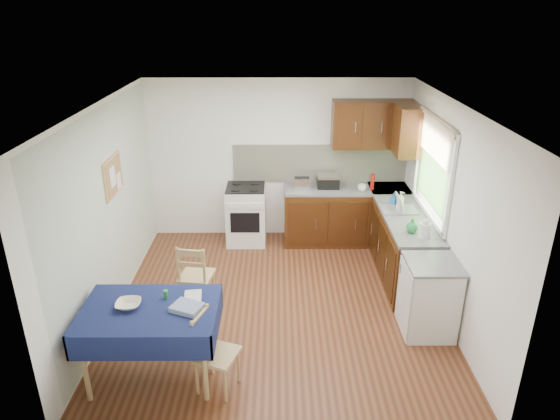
{
  "coord_description": "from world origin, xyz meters",
  "views": [
    {
      "loc": [
        -0.01,
        -5.35,
        3.52
      ],
      "look_at": [
        0.02,
        0.27,
        1.17
      ],
      "focal_mm": 32.0,
      "sensor_mm": 36.0,
      "label": 1
    }
  ],
  "objects_px": {
    "dining_table": "(150,318)",
    "kettle": "(425,229)",
    "chair_far": "(195,274)",
    "dish_rack": "(399,209)",
    "sandwich_press": "(328,181)",
    "chair_near": "(213,350)",
    "toaster": "(302,183)"
  },
  "relations": [
    {
      "from": "chair_near",
      "to": "dish_rack",
      "type": "height_order",
      "value": "dish_rack"
    },
    {
      "from": "toaster",
      "to": "dining_table",
      "type": "bearing_deg",
      "value": -104.77
    },
    {
      "from": "kettle",
      "to": "sandwich_press",
      "type": "bearing_deg",
      "value": 119.35
    },
    {
      "from": "toaster",
      "to": "sandwich_press",
      "type": "relative_size",
      "value": 0.79
    },
    {
      "from": "chair_near",
      "to": "sandwich_press",
      "type": "bearing_deg",
      "value": -2.57
    },
    {
      "from": "chair_near",
      "to": "toaster",
      "type": "bearing_deg",
      "value": 3.2
    },
    {
      "from": "dining_table",
      "to": "dish_rack",
      "type": "distance_m",
      "value": 3.63
    },
    {
      "from": "dining_table",
      "to": "toaster",
      "type": "bearing_deg",
      "value": 76.39
    },
    {
      "from": "toaster",
      "to": "dish_rack",
      "type": "distance_m",
      "value": 1.53
    },
    {
      "from": "chair_near",
      "to": "dish_rack",
      "type": "relative_size",
      "value": 1.78
    },
    {
      "from": "chair_far",
      "to": "chair_near",
      "type": "height_order",
      "value": "chair_far"
    },
    {
      "from": "sandwich_press",
      "to": "dish_rack",
      "type": "distance_m",
      "value": 1.28
    },
    {
      "from": "chair_far",
      "to": "chair_near",
      "type": "distance_m",
      "value": 1.45
    },
    {
      "from": "chair_near",
      "to": "dish_rack",
      "type": "distance_m",
      "value": 3.31
    },
    {
      "from": "toaster",
      "to": "dish_rack",
      "type": "bearing_deg",
      "value": -20.08
    },
    {
      "from": "chair_near",
      "to": "chair_far",
      "type": "bearing_deg",
      "value": 35.59
    },
    {
      "from": "sandwich_press",
      "to": "dish_rack",
      "type": "relative_size",
      "value": 0.7
    },
    {
      "from": "dining_table",
      "to": "kettle",
      "type": "bearing_deg",
      "value": 38.5
    },
    {
      "from": "dining_table",
      "to": "sandwich_press",
      "type": "relative_size",
      "value": 4.02
    },
    {
      "from": "chair_far",
      "to": "sandwich_press",
      "type": "xyz_separation_m",
      "value": [
        1.77,
        1.89,
        0.53
      ]
    },
    {
      "from": "chair_far",
      "to": "dish_rack",
      "type": "xyz_separation_m",
      "value": [
        2.65,
        0.96,
        0.46
      ]
    },
    {
      "from": "chair_far",
      "to": "toaster",
      "type": "xyz_separation_m",
      "value": [
        1.37,
        1.8,
        0.53
      ]
    },
    {
      "from": "dining_table",
      "to": "sandwich_press",
      "type": "distance_m",
      "value": 3.72
    },
    {
      "from": "dining_table",
      "to": "dish_rack",
      "type": "relative_size",
      "value": 2.8
    },
    {
      "from": "chair_far",
      "to": "dish_rack",
      "type": "bearing_deg",
      "value": -151.2
    },
    {
      "from": "toaster",
      "to": "sandwich_press",
      "type": "height_order",
      "value": "toaster"
    },
    {
      "from": "dining_table",
      "to": "chair_near",
      "type": "bearing_deg",
      "value": -1.09
    },
    {
      "from": "chair_far",
      "to": "kettle",
      "type": "bearing_deg",
      "value": -168.62
    },
    {
      "from": "chair_near",
      "to": "toaster",
      "type": "xyz_separation_m",
      "value": [
        0.99,
        3.2,
        0.55
      ]
    },
    {
      "from": "kettle",
      "to": "chair_far",
      "type": "bearing_deg",
      "value": -177.55
    },
    {
      "from": "sandwich_press",
      "to": "kettle",
      "type": "bearing_deg",
      "value": -47.66
    },
    {
      "from": "sandwich_press",
      "to": "toaster",
      "type": "bearing_deg",
      "value": -154.5
    }
  ]
}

